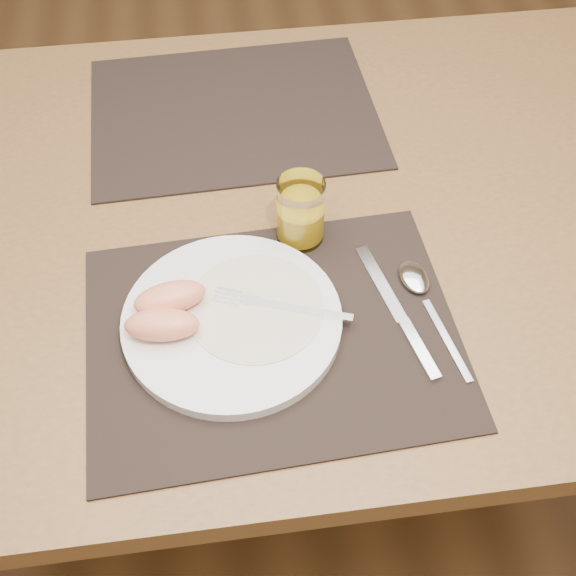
# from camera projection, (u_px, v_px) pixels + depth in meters

# --- Properties ---
(ground) EXTENTS (5.00, 5.00, 0.00)m
(ground) POSITION_uv_depth(u_px,v_px,m) (272.00, 447.00, 1.61)
(ground) COLOR brown
(ground) RESTS_ON ground
(table) EXTENTS (1.40, 0.90, 0.75)m
(table) POSITION_uv_depth(u_px,v_px,m) (265.00, 247.00, 1.09)
(table) COLOR brown
(table) RESTS_ON ground
(placemat_near) EXTENTS (0.46, 0.37, 0.00)m
(placemat_near) POSITION_uv_depth(u_px,v_px,m) (273.00, 335.00, 0.88)
(placemat_near) COLOR black
(placemat_near) RESTS_ON table
(placemat_far) EXTENTS (0.46, 0.37, 0.00)m
(placemat_far) POSITION_uv_depth(u_px,v_px,m) (234.00, 112.00, 1.15)
(placemat_far) COLOR black
(placemat_far) RESTS_ON table
(plate) EXTENTS (0.27, 0.27, 0.02)m
(plate) POSITION_uv_depth(u_px,v_px,m) (232.00, 320.00, 0.88)
(plate) COLOR white
(plate) RESTS_ON placemat_near
(plate_dressing) EXTENTS (0.17, 0.17, 0.00)m
(plate_dressing) POSITION_uv_depth(u_px,v_px,m) (255.00, 307.00, 0.89)
(plate_dressing) COLOR white
(plate_dressing) RESTS_ON plate
(fork) EXTENTS (0.17, 0.08, 0.00)m
(fork) POSITION_uv_depth(u_px,v_px,m) (270.00, 304.00, 0.89)
(fork) COLOR silver
(fork) RESTS_ON plate
(knife) EXTENTS (0.06, 0.22, 0.01)m
(knife) POSITION_uv_depth(u_px,v_px,m) (403.00, 321.00, 0.89)
(knife) COLOR silver
(knife) RESTS_ON placemat_near
(spoon) EXTENTS (0.05, 0.19, 0.01)m
(spoon) POSITION_uv_depth(u_px,v_px,m) (419.00, 286.00, 0.92)
(spoon) COLOR silver
(spoon) RESTS_ON placemat_near
(juice_glass) EXTENTS (0.06, 0.06, 0.10)m
(juice_glass) POSITION_uv_depth(u_px,v_px,m) (301.00, 214.00, 0.95)
(juice_glass) COLOR white
(juice_glass) RESTS_ON placemat_near
(grapefruit_wedges) EXTENTS (0.10, 0.09, 0.04)m
(grapefruit_wedges) POSITION_uv_depth(u_px,v_px,m) (166.00, 311.00, 0.86)
(grapefruit_wedges) COLOR #F28E63
(grapefruit_wedges) RESTS_ON plate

